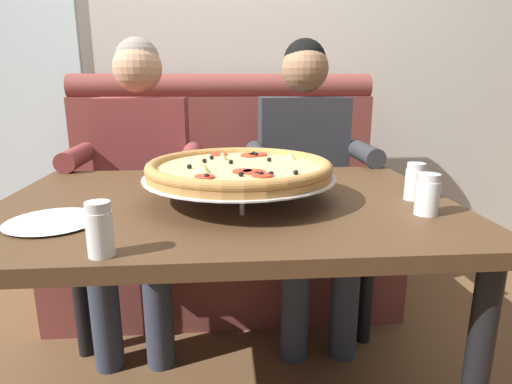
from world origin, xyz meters
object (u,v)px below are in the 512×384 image
(shaker_oregano, at_px, (415,184))
(shaker_pepper_flakes, at_px, (427,197))
(shaker_parmesan, at_px, (100,233))
(diner_right, at_px, (306,168))
(patio_chair, at_px, (30,159))
(dining_table, at_px, (227,228))
(diner_left, at_px, (141,171))
(pizza, at_px, (239,169))
(booth_bench, at_px, (225,217))
(plate_near_left, at_px, (53,219))

(shaker_oregano, relative_size, shaker_pepper_flakes, 1.00)
(shaker_parmesan, bearing_deg, shaker_pepper_flakes, 15.20)
(diner_right, height_order, patio_chair, diner_right)
(dining_table, xyz_separation_m, patio_chair, (-1.45, 2.05, -0.14))
(dining_table, relative_size, diner_left, 1.03)
(diner_right, bearing_deg, shaker_pepper_flakes, -79.84)
(diner_right, bearing_deg, pizza, -116.35)
(booth_bench, height_order, shaker_parmesan, booth_bench)
(pizza, distance_m, plate_near_left, 0.50)
(shaker_oregano, height_order, patio_chair, shaker_oregano)
(booth_bench, bearing_deg, shaker_oregano, -60.28)
(shaker_parmesan, relative_size, patio_chair, 0.13)
(booth_bench, bearing_deg, diner_left, -143.95)
(pizza, bearing_deg, booth_bench, 92.46)
(pizza, bearing_deg, plate_near_left, -159.46)
(shaker_parmesan, relative_size, shaker_pepper_flakes, 1.03)
(diner_left, distance_m, shaker_parmesan, 1.05)
(diner_left, xyz_separation_m, pizza, (0.41, -0.66, 0.13))
(shaker_oregano, height_order, shaker_pepper_flakes, same)
(booth_bench, xyz_separation_m, dining_table, (0.00, -0.92, 0.27))
(shaker_oregano, distance_m, shaker_parmesan, 0.87)
(shaker_oregano, bearing_deg, diner_right, 104.71)
(diner_left, relative_size, diner_right, 1.00)
(diner_left, xyz_separation_m, patio_chair, (-1.08, 1.40, -0.19))
(dining_table, bearing_deg, diner_right, 60.63)
(pizza, xyz_separation_m, shaker_pepper_flakes, (0.48, -0.18, -0.05))
(shaker_pepper_flakes, bearing_deg, pizza, 159.51)
(diner_left, bearing_deg, patio_chair, 127.63)
(diner_right, xyz_separation_m, patio_chair, (-1.81, 1.40, -0.19))
(diner_right, distance_m, shaker_oregano, 0.72)
(dining_table, relative_size, shaker_oregano, 12.15)
(booth_bench, height_order, patio_chair, booth_bench)
(dining_table, distance_m, diner_left, 0.75)
(patio_chair, bearing_deg, plate_near_left, -65.37)
(booth_bench, relative_size, patio_chair, 1.89)
(diner_right, relative_size, shaker_oregano, 11.85)
(shaker_oregano, height_order, shaker_parmesan, shaker_parmesan)
(diner_right, xyz_separation_m, shaker_pepper_flakes, (0.15, -0.84, 0.09))
(diner_right, relative_size, shaker_parmesan, 11.54)
(patio_chair, bearing_deg, diner_left, -52.37)
(patio_chair, bearing_deg, diner_right, -37.72)
(diner_left, relative_size, shaker_oregano, 11.85)
(shaker_parmesan, bearing_deg, patio_chair, 116.07)
(booth_bench, bearing_deg, patio_chair, 141.87)
(shaker_pepper_flakes, xyz_separation_m, patio_chair, (-1.96, 2.24, -0.28))
(pizza, bearing_deg, shaker_pepper_flakes, -20.49)
(booth_bench, relative_size, shaker_oregano, 15.11)
(shaker_oregano, relative_size, shaker_parmesan, 0.97)
(diner_right, xyz_separation_m, shaker_oregano, (0.18, -0.69, 0.09))
(shaker_oregano, distance_m, patio_chair, 2.91)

